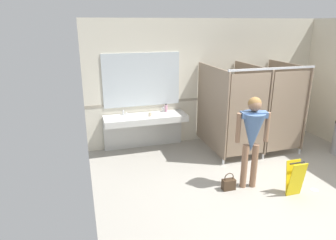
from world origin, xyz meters
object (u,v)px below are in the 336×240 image
at_px(handbag, 229,184).
at_px(paper_cup, 150,114).
at_px(person_standing, 252,132).
at_px(soap_dispenser, 166,108).
at_px(wet_floor_sign, 295,178).

relative_size(handbag, paper_cup, 3.59).
height_order(person_standing, paper_cup, person_standing).
bearing_deg(person_standing, paper_cup, 122.88).
xyz_separation_m(person_standing, soap_dispenser, (-0.87, 2.27, -0.13)).
bearing_deg(handbag, soap_dispenser, 102.21).
xyz_separation_m(handbag, paper_cup, (-0.93, 2.02, 0.78)).
distance_m(handbag, soap_dispenser, 2.46).
distance_m(soap_dispenser, paper_cup, 0.51).
xyz_separation_m(soap_dispenser, paper_cup, (-0.44, -0.25, -0.03)).
xyz_separation_m(paper_cup, wet_floor_sign, (1.91, -2.50, -0.57)).
distance_m(person_standing, wet_floor_sign, 1.06).
relative_size(soap_dispenser, wet_floor_sign, 0.30).
bearing_deg(paper_cup, wet_floor_sign, -52.54).
bearing_deg(handbag, person_standing, -0.58).
relative_size(handbag, soap_dispenser, 1.73).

